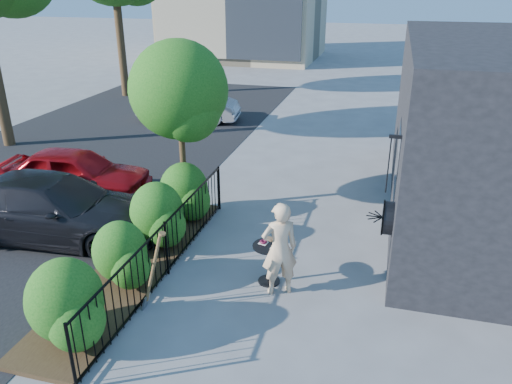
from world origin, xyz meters
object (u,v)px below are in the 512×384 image
(patio_tree, at_px, (181,96))
(cafe_table, at_px, (269,257))
(shovel, at_px, (152,275))
(car_red, at_px, (76,173))
(car_darkgrey, at_px, (53,208))
(woman, at_px, (280,249))
(car_silver, at_px, (189,105))

(patio_tree, bearing_deg, cafe_table, -43.70)
(shovel, bearing_deg, patio_tree, 104.28)
(patio_tree, xyz_separation_m, car_red, (-3.00, 0.01, -2.12))
(car_darkgrey, bearing_deg, woman, -103.73)
(woman, relative_size, car_darkgrey, 0.37)
(car_silver, bearing_deg, shovel, -167.94)
(car_silver, bearing_deg, cafe_table, -158.07)
(cafe_table, xyz_separation_m, shovel, (-1.67, -1.31, 0.15))
(cafe_table, distance_m, car_red, 6.19)
(car_silver, distance_m, car_darkgrey, 9.73)
(cafe_table, bearing_deg, patio_tree, 136.30)
(patio_tree, relative_size, woman, 2.26)
(cafe_table, xyz_separation_m, car_darkgrey, (-4.85, 0.53, 0.15))
(car_darkgrey, bearing_deg, cafe_table, -101.13)
(woman, xyz_separation_m, shovel, (-1.91, -1.05, -0.19))
(woman, height_order, car_red, woman)
(cafe_table, height_order, car_darkgrey, car_darkgrey)
(cafe_table, relative_size, car_red, 0.22)
(car_red, bearing_deg, cafe_table, -120.75)
(woman, bearing_deg, car_red, -52.85)
(shovel, xyz_separation_m, car_silver, (-4.04, 11.53, -0.03))
(shovel, relative_size, car_darkgrey, 0.33)
(cafe_table, xyz_separation_m, car_red, (-5.65, 2.54, 0.11))
(patio_tree, relative_size, cafe_table, 4.82)
(woman, distance_m, shovel, 2.19)
(woman, xyz_separation_m, car_darkgrey, (-5.09, 0.80, -0.19))
(patio_tree, relative_size, car_darkgrey, 0.84)
(woman, bearing_deg, car_darkgrey, -36.28)
(car_red, distance_m, car_silver, 7.68)
(shovel, relative_size, car_red, 0.41)
(patio_tree, relative_size, car_red, 1.05)
(patio_tree, xyz_separation_m, cafe_table, (2.64, -2.53, -2.23))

